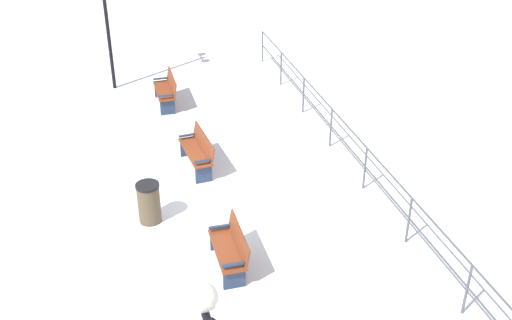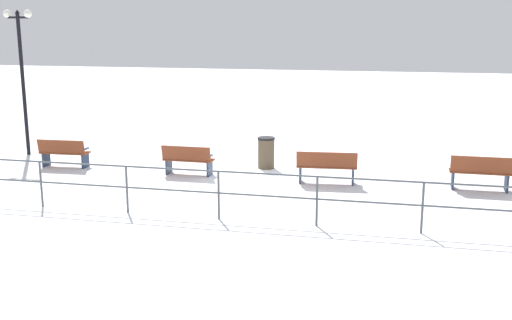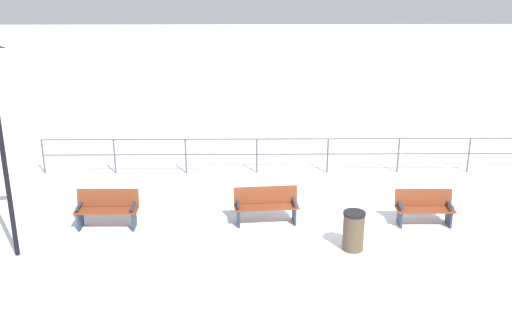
% 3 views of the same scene
% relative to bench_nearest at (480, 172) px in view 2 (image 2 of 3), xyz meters
% --- Properties ---
extents(ground_plane, '(80.00, 80.00, 0.00)m').
position_rel_bench_nearest_xyz_m(ground_plane, '(-0.04, 5.92, -0.49)').
color(ground_plane, white).
rests_on(ground_plane, ground).
extents(bench_nearest, '(0.55, 1.53, 0.94)m').
position_rel_bench_nearest_xyz_m(bench_nearest, '(0.00, 0.00, 0.00)').
color(bench_nearest, brown).
rests_on(bench_nearest, ground).
extents(bench_second, '(0.65, 1.65, 0.91)m').
position_rel_bench_nearest_xyz_m(bench_second, '(-0.19, 3.94, -0.01)').
color(bench_second, brown).
rests_on(bench_second, ground).
extents(bench_third, '(0.54, 1.43, 0.87)m').
position_rel_bench_nearest_xyz_m(bench_third, '(-0.07, 7.89, -0.04)').
color(bench_third, brown).
rests_on(bench_third, ground).
extents(bench_fourth, '(0.60, 1.49, 0.87)m').
position_rel_bench_nearest_xyz_m(bench_fourth, '(0.03, 11.83, -0.04)').
color(bench_fourth, brown).
rests_on(bench_fourth, ground).
extents(lamppost_middle, '(0.25, 0.97, 4.65)m').
position_rel_bench_nearest_xyz_m(lamppost_middle, '(1.44, 13.93, 2.62)').
color(lamppost_middle, black).
rests_on(lamppost_middle, ground).
extents(waterfront_railing, '(0.05, 17.39, 1.11)m').
position_rel_bench_nearest_xyz_m(waterfront_railing, '(-3.76, 5.92, 0.26)').
color(waterfront_railing, '#4C5156').
rests_on(waterfront_railing, ground).
extents(trash_bin, '(0.51, 0.51, 0.93)m').
position_rel_bench_nearest_xyz_m(trash_bin, '(1.26, 5.90, -0.02)').
color(trash_bin, brown).
rests_on(trash_bin, ground).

